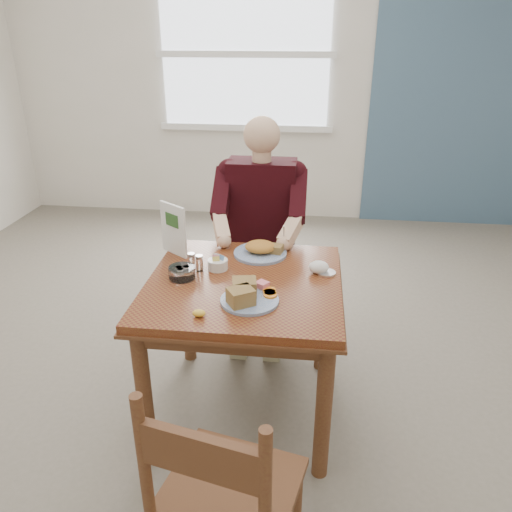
# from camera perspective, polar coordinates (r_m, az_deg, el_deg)

# --- Properties ---
(floor) EXTENTS (6.00, 6.00, 0.00)m
(floor) POSITION_cam_1_polar(r_m,az_deg,el_deg) (2.76, -1.23, -16.79)
(floor) COLOR #645E51
(floor) RESTS_ON ground
(wall_back) EXTENTS (5.50, 0.00, 5.50)m
(wall_back) POSITION_cam_1_polar(r_m,az_deg,el_deg) (5.08, 3.56, 19.76)
(wall_back) COLOR silver
(wall_back) RESTS_ON ground
(accent_panel) EXTENTS (1.60, 0.02, 2.80)m
(accent_panel) POSITION_cam_1_polar(r_m,az_deg,el_deg) (5.21, 22.36, 18.22)
(accent_panel) COLOR #43627D
(accent_panel) RESTS_ON ground
(lemon_wedge) EXTENTS (0.06, 0.05, 0.03)m
(lemon_wedge) POSITION_cam_1_polar(r_m,az_deg,el_deg) (2.06, -6.54, -6.50)
(lemon_wedge) COLOR yellow
(lemon_wedge) RESTS_ON table
(napkin) EXTENTS (0.11, 0.10, 0.06)m
(napkin) POSITION_cam_1_polar(r_m,az_deg,el_deg) (2.41, 7.19, -1.26)
(napkin) COLOR white
(napkin) RESTS_ON table
(metal_dish) EXTENTS (0.12, 0.12, 0.01)m
(metal_dish) POSITION_cam_1_polar(r_m,az_deg,el_deg) (2.42, 8.04, -1.92)
(metal_dish) COLOR silver
(metal_dish) RESTS_ON table
(window) EXTENTS (1.72, 0.04, 1.42)m
(window) POSITION_cam_1_polar(r_m,az_deg,el_deg) (5.07, -1.27, 22.06)
(window) COLOR white
(window) RESTS_ON wall_back
(table) EXTENTS (0.92, 0.92, 0.75)m
(table) POSITION_cam_1_polar(r_m,az_deg,el_deg) (2.39, -1.36, -5.21)
(table) COLOR brown
(table) RESTS_ON ground
(chair_far) EXTENTS (0.42, 0.42, 0.95)m
(chair_far) POSITION_cam_1_polar(r_m,az_deg,el_deg) (3.16, 0.68, -0.59)
(chair_far) COLOR brown
(chair_far) RESTS_ON ground
(chair_near) EXTENTS (0.50, 0.50, 0.95)m
(chair_near) POSITION_cam_1_polar(r_m,az_deg,el_deg) (1.74, -3.73, -26.17)
(chair_near) COLOR brown
(chair_near) RESTS_ON ground
(diner) EXTENTS (0.53, 0.56, 1.39)m
(diner) POSITION_cam_1_polar(r_m,az_deg,el_deg) (2.95, 0.52, 4.51)
(diner) COLOR tan
(diner) RESTS_ON chair_far
(near_plate) EXTENTS (0.34, 0.34, 0.08)m
(near_plate) POSITION_cam_1_polar(r_m,az_deg,el_deg) (2.15, -1.05, -4.46)
(near_plate) COLOR white
(near_plate) RESTS_ON table
(far_plate) EXTENTS (0.33, 0.33, 0.07)m
(far_plate) POSITION_cam_1_polar(r_m,az_deg,el_deg) (2.59, 0.62, 0.72)
(far_plate) COLOR white
(far_plate) RESTS_ON table
(caddy) EXTENTS (0.12, 0.12, 0.07)m
(caddy) POSITION_cam_1_polar(r_m,az_deg,el_deg) (2.44, -4.39, -0.94)
(caddy) COLOR white
(caddy) RESTS_ON table
(shakers) EXTENTS (0.09, 0.07, 0.08)m
(shakers) POSITION_cam_1_polar(r_m,az_deg,el_deg) (2.44, -6.94, -0.68)
(shakers) COLOR white
(shakers) RESTS_ON table
(creamer) EXTENTS (0.14, 0.14, 0.06)m
(creamer) POSITION_cam_1_polar(r_m,az_deg,el_deg) (2.37, -8.47, -1.86)
(creamer) COLOR white
(creamer) RESTS_ON table
(menu) EXTENTS (0.16, 0.12, 0.27)m
(menu) POSITION_cam_1_polar(r_m,az_deg,el_deg) (2.59, -9.41, 3.05)
(menu) COLOR white
(menu) RESTS_ON table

